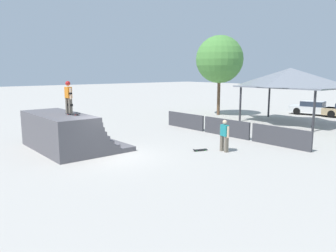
{
  "coord_description": "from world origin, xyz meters",
  "views": [
    {
      "loc": [
        13.34,
        -7.52,
        4.0
      ],
      "look_at": [
        -0.24,
        3.78,
        1.03
      ],
      "focal_mm": 35.0,
      "sensor_mm": 36.0,
      "label": 1
    }
  ],
  "objects_px": {
    "tree_far_back": "(220,59)",
    "parked_car_white": "(314,108)",
    "bystander_walking": "(224,134)",
    "skater_on_deck": "(68,95)",
    "skateboard_on_deck": "(73,114)",
    "skateboard_on_ground": "(200,150)"
  },
  "relations": [
    {
      "from": "skater_on_deck",
      "to": "skateboard_on_deck",
      "type": "bearing_deg",
      "value": -9.51
    },
    {
      "from": "skater_on_deck",
      "to": "skateboard_on_ground",
      "type": "bearing_deg",
      "value": 45.87
    },
    {
      "from": "skater_on_deck",
      "to": "parked_car_white",
      "type": "bearing_deg",
      "value": 84.89
    },
    {
      "from": "bystander_walking",
      "to": "skater_on_deck",
      "type": "bearing_deg",
      "value": 56.41
    },
    {
      "from": "skateboard_on_deck",
      "to": "parked_car_white",
      "type": "relative_size",
      "value": 0.19
    },
    {
      "from": "bystander_walking",
      "to": "tree_far_back",
      "type": "xyz_separation_m",
      "value": [
        -9.62,
        10.39,
        4.14
      ]
    },
    {
      "from": "bystander_walking",
      "to": "tree_far_back",
      "type": "height_order",
      "value": "tree_far_back"
    },
    {
      "from": "skateboard_on_ground",
      "to": "skateboard_on_deck",
      "type": "bearing_deg",
      "value": -17.89
    },
    {
      "from": "skater_on_deck",
      "to": "bystander_walking",
      "type": "bearing_deg",
      "value": 45.33
    },
    {
      "from": "tree_far_back",
      "to": "parked_car_white",
      "type": "bearing_deg",
      "value": 50.08
    },
    {
      "from": "tree_far_back",
      "to": "skater_on_deck",
      "type": "bearing_deg",
      "value": -75.2
    },
    {
      "from": "skater_on_deck",
      "to": "skateboard_on_ground",
      "type": "distance_m",
      "value": 7.19
    },
    {
      "from": "skateboard_on_deck",
      "to": "parked_car_white",
      "type": "distance_m",
      "value": 23.02
    },
    {
      "from": "tree_far_back",
      "to": "parked_car_white",
      "type": "distance_m",
      "value": 9.85
    },
    {
      "from": "skateboard_on_deck",
      "to": "bystander_walking",
      "type": "bearing_deg",
      "value": 31.47
    },
    {
      "from": "skateboard_on_deck",
      "to": "parked_car_white",
      "type": "bearing_deg",
      "value": 68.34
    },
    {
      "from": "skateboard_on_deck",
      "to": "parked_car_white",
      "type": "height_order",
      "value": "skateboard_on_deck"
    },
    {
      "from": "skater_on_deck",
      "to": "tree_far_back",
      "type": "height_order",
      "value": "tree_far_back"
    },
    {
      "from": "tree_far_back",
      "to": "parked_car_white",
      "type": "relative_size",
      "value": 1.62
    },
    {
      "from": "bystander_walking",
      "to": "skateboard_on_deck",
      "type": "bearing_deg",
      "value": 60.86
    },
    {
      "from": "skateboard_on_ground",
      "to": "tree_far_back",
      "type": "xyz_separation_m",
      "value": [
        -8.75,
        11.23,
        4.98
      ]
    },
    {
      "from": "skater_on_deck",
      "to": "parked_car_white",
      "type": "height_order",
      "value": "skater_on_deck"
    }
  ]
}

